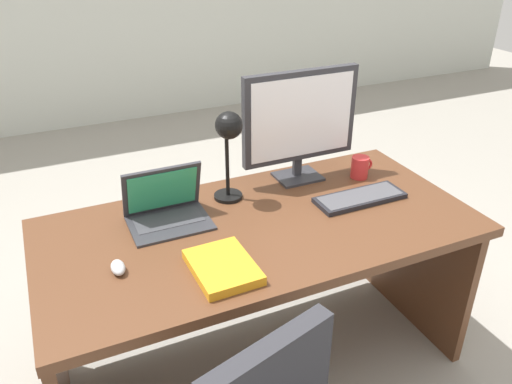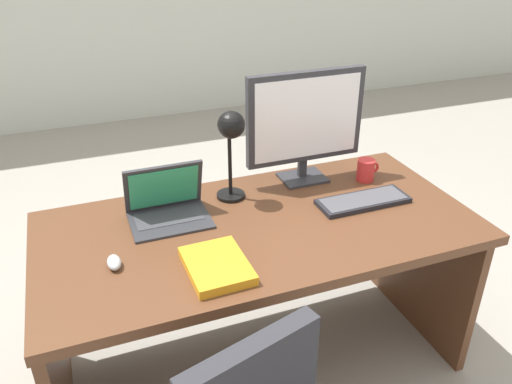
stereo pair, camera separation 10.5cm
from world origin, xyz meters
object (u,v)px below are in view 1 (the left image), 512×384
(monitor, at_px, (300,119))
(mouse, at_px, (118,267))
(desk_lamp, at_px, (229,137))
(coffee_mug, at_px, (360,167))
(laptop, at_px, (165,204))
(desk, at_px, (255,260))
(keyboard, at_px, (359,197))
(book, at_px, (223,267))

(monitor, relative_size, mouse, 6.40)
(mouse, height_order, desk_lamp, desk_lamp)
(desk_lamp, bearing_deg, coffee_mug, -3.84)
(monitor, height_order, coffee_mug, monitor)
(monitor, relative_size, laptop, 1.73)
(desk, height_order, mouse, mouse)
(keyboard, relative_size, desk_lamp, 0.99)
(laptop, relative_size, coffee_mug, 2.88)
(monitor, relative_size, coffee_mug, 4.99)
(desk_lamp, height_order, coffee_mug, desk_lamp)
(laptop, height_order, desk_lamp, desk_lamp)
(desk_lamp, distance_m, book, 0.56)
(mouse, bearing_deg, desk_lamp, 30.17)
(desk_lamp, xyz_separation_m, coffee_mug, (0.62, -0.04, -0.23))
(desk_lamp, distance_m, coffee_mug, 0.66)
(coffee_mug, bearing_deg, mouse, -167.00)
(desk, relative_size, coffee_mug, 15.84)
(laptop, xyz_separation_m, book, (0.08, -0.41, -0.05))
(desk_lamp, bearing_deg, mouse, -149.83)
(keyboard, relative_size, mouse, 4.67)
(monitor, bearing_deg, mouse, -157.15)
(keyboard, distance_m, coffee_mug, 0.22)
(monitor, bearing_deg, laptop, -170.95)
(desk, bearing_deg, laptop, 156.30)
(laptop, xyz_separation_m, mouse, (-0.24, -0.27, -0.05))
(monitor, distance_m, book, 0.81)
(book, distance_m, coffee_mug, 0.92)
(desk, bearing_deg, keyboard, -5.35)
(laptop, distance_m, book, 0.42)
(monitor, xyz_separation_m, coffee_mug, (0.26, -0.11, -0.23))
(mouse, bearing_deg, keyboard, 4.83)
(desk, bearing_deg, mouse, -167.03)
(desk_lamp, height_order, book, desk_lamp)
(desk, xyz_separation_m, desk_lamp, (-0.04, 0.18, 0.49))
(keyboard, height_order, mouse, mouse)
(monitor, xyz_separation_m, laptop, (-0.64, -0.10, -0.22))
(laptop, height_order, keyboard, laptop)
(keyboard, xyz_separation_m, book, (-0.70, -0.23, 0.01))
(laptop, bearing_deg, coffee_mug, -0.38)
(book, bearing_deg, desk, 48.15)
(monitor, distance_m, desk_lamp, 0.36)
(desk, bearing_deg, monitor, 37.04)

